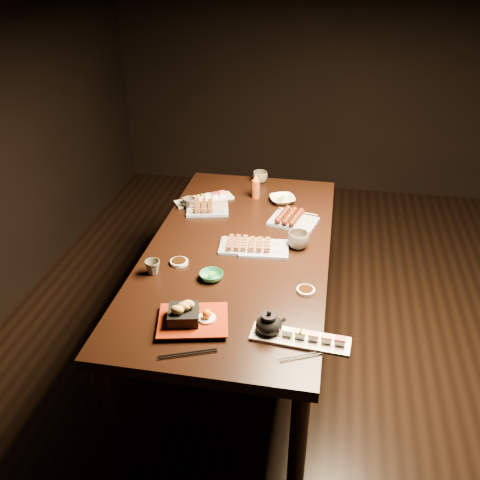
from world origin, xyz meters
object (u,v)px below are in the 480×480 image
(edamame_bowl_cream, at_px, (282,200))
(sushi_platter_near, at_px, (300,336))
(teapot, at_px, (269,322))
(yakitori_plate_center, at_px, (241,243))
(teacup_mid_right, at_px, (298,240))
(tempura_tray, at_px, (193,314))
(teacup_near_left, at_px, (153,267))
(sushi_platter_far, at_px, (204,197))
(teacup_far_left, at_px, (190,203))
(teacup_far_right, at_px, (260,177))
(yakitori_plate_left, at_px, (207,206))
(dining_table, at_px, (238,308))
(condiment_bottle, at_px, (256,186))
(edamame_bowl_green, at_px, (211,276))
(yakitori_plate_right, at_px, (264,245))

(edamame_bowl_cream, bearing_deg, sushi_platter_near, -80.33)
(teapot, bearing_deg, edamame_bowl_cream, 68.77)
(yakitori_plate_center, bearing_deg, edamame_bowl_cream, 70.56)
(teacup_mid_right, bearing_deg, tempura_tray, -118.16)
(teacup_near_left, bearing_deg, sushi_platter_far, 86.27)
(yakitori_plate_center, bearing_deg, teapot, -75.41)
(sushi_platter_far, height_order, teacup_mid_right, teacup_mid_right)
(sushi_platter_far, height_order, edamame_bowl_cream, sushi_platter_far)
(sushi_platter_far, distance_m, teacup_far_left, 0.13)
(teacup_far_right, distance_m, teapot, 1.46)
(yakitori_plate_center, bearing_deg, teacup_far_right, 87.00)
(yakitori_plate_left, bearing_deg, dining_table, -69.64)
(condiment_bottle, bearing_deg, sushi_platter_far, -162.01)
(teapot, bearing_deg, yakitori_plate_center, 84.49)
(edamame_bowl_green, height_order, condiment_bottle, condiment_bottle)
(teacup_near_left, bearing_deg, teacup_far_right, 73.17)
(teapot, bearing_deg, edamame_bowl_green, 108.18)
(yakitori_plate_right, distance_m, teacup_mid_right, 0.17)
(yakitori_plate_right, bearing_deg, sushi_platter_near, -75.53)
(yakitori_plate_left, xyz_separation_m, teacup_mid_right, (0.54, -0.32, 0.01))
(teacup_near_left, bearing_deg, tempura_tray, -49.51)
(sushi_platter_near, bearing_deg, teacup_near_left, 158.67)
(dining_table, distance_m, sushi_platter_near, 0.83)
(yakitori_plate_left, relative_size, edamame_bowl_cream, 1.62)
(edamame_bowl_green, height_order, edamame_bowl_cream, edamame_bowl_cream)
(edamame_bowl_cream, relative_size, tempura_tray, 0.52)
(teacup_mid_right, bearing_deg, yakitori_plate_left, 149.44)
(dining_table, xyz_separation_m, teacup_far_left, (-0.35, 0.38, 0.41))
(tempura_tray, relative_size, condiment_bottle, 1.86)
(edamame_bowl_green, distance_m, edamame_bowl_cream, 0.88)
(edamame_bowl_green, relative_size, teapot, 0.86)
(edamame_bowl_green, bearing_deg, sushi_platter_near, -38.87)
(dining_table, bearing_deg, teacup_far_left, 122.33)
(teacup_near_left, bearing_deg, sushi_platter_near, -26.09)
(yakitori_plate_center, xyz_separation_m, teacup_far_left, (-0.37, 0.37, 0.01))
(teacup_mid_right, bearing_deg, yakitori_plate_right, -161.73)
(yakitori_plate_right, relative_size, condiment_bottle, 1.60)
(sushi_platter_far, bearing_deg, tempura_tray, 67.84)
(sushi_platter_near, bearing_deg, dining_table, 124.36)
(sushi_platter_far, xyz_separation_m, edamame_bowl_cream, (0.45, 0.06, -0.00))
(tempura_tray, bearing_deg, yakitori_plate_center, 69.81)
(dining_table, xyz_separation_m, yakitori_plate_left, (-0.25, 0.38, 0.40))
(dining_table, height_order, teapot, teapot)
(teacup_mid_right, bearing_deg, edamame_bowl_green, -135.91)
(sushi_platter_far, distance_m, yakitori_plate_right, 0.65)
(teacup_far_left, bearing_deg, yakitori_plate_center, -45.55)
(yakitori_plate_right, xyz_separation_m, edamame_bowl_cream, (0.03, 0.55, -0.01))
(sushi_platter_near, distance_m, yakitori_plate_right, 0.69)
(edamame_bowl_cream, bearing_deg, yakitori_plate_right, -93.00)
(yakitori_plate_center, height_order, teacup_far_right, teacup_far_right)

